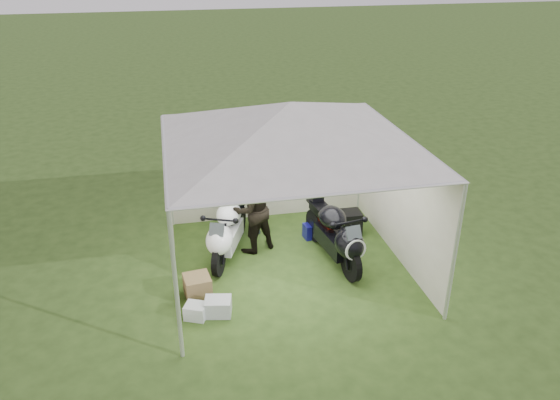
{
  "coord_description": "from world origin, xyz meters",
  "views": [
    {
      "loc": [
        -1.9,
        -8.12,
        5.29
      ],
      "look_at": [
        -0.1,
        0.35,
        1.14
      ],
      "focal_mm": 35.0,
      "sensor_mm": 36.0,
      "label": 1
    }
  ],
  "objects_px": {
    "person_blue_jacket": "(255,193)",
    "crate_2": "(196,311)",
    "motorcycle_white": "(227,230)",
    "motorcycle_black": "(336,233)",
    "crate_0": "(218,307)",
    "canopy_tent": "(290,127)",
    "person_dark_jacket": "(252,209)",
    "crate_1": "(198,286)",
    "paddock_stand": "(314,230)",
    "equipment_box": "(348,223)"
  },
  "relations": [
    {
      "from": "motorcycle_white",
      "to": "equipment_box",
      "type": "xyz_separation_m",
      "value": [
        2.43,
        0.36,
        -0.32
      ]
    },
    {
      "from": "motorcycle_white",
      "to": "equipment_box",
      "type": "relative_size",
      "value": 4.02
    },
    {
      "from": "motorcycle_white",
      "to": "crate_2",
      "type": "distance_m",
      "value": 1.89
    },
    {
      "from": "person_blue_jacket",
      "to": "equipment_box",
      "type": "height_order",
      "value": "person_blue_jacket"
    },
    {
      "from": "crate_0",
      "to": "motorcycle_white",
      "type": "bearing_deg",
      "value": 77.76
    },
    {
      "from": "motorcycle_black",
      "to": "crate_2",
      "type": "bearing_deg",
      "value": -164.88
    },
    {
      "from": "paddock_stand",
      "to": "crate_2",
      "type": "bearing_deg",
      "value": -139.69
    },
    {
      "from": "motorcycle_black",
      "to": "crate_0",
      "type": "distance_m",
      "value": 2.53
    },
    {
      "from": "person_blue_jacket",
      "to": "crate_2",
      "type": "height_order",
      "value": "person_blue_jacket"
    },
    {
      "from": "crate_0",
      "to": "equipment_box",
      "type": "bearing_deg",
      "value": 36.06
    },
    {
      "from": "motorcycle_white",
      "to": "crate_2",
      "type": "relative_size",
      "value": 6.02
    },
    {
      "from": "canopy_tent",
      "to": "person_blue_jacket",
      "type": "distance_m",
      "value": 2.26
    },
    {
      "from": "motorcycle_white",
      "to": "person_blue_jacket",
      "type": "distance_m",
      "value": 1.13
    },
    {
      "from": "person_blue_jacket",
      "to": "crate_2",
      "type": "relative_size",
      "value": 5.12
    },
    {
      "from": "motorcycle_white",
      "to": "motorcycle_black",
      "type": "distance_m",
      "value": 1.96
    },
    {
      "from": "canopy_tent",
      "to": "paddock_stand",
      "type": "bearing_deg",
      "value": 51.44
    },
    {
      "from": "motorcycle_black",
      "to": "equipment_box",
      "type": "relative_size",
      "value": 4.36
    },
    {
      "from": "equipment_box",
      "to": "crate_0",
      "type": "relative_size",
      "value": 1.19
    },
    {
      "from": "paddock_stand",
      "to": "motorcycle_white",
      "type": "bearing_deg",
      "value": -167.76
    },
    {
      "from": "paddock_stand",
      "to": "crate_2",
      "type": "relative_size",
      "value": 1.19
    },
    {
      "from": "crate_0",
      "to": "crate_2",
      "type": "xyz_separation_m",
      "value": [
        -0.35,
        -0.02,
        -0.02
      ]
    },
    {
      "from": "person_dark_jacket",
      "to": "crate_1",
      "type": "distance_m",
      "value": 1.84
    },
    {
      "from": "crate_1",
      "to": "crate_2",
      "type": "distance_m",
      "value": 0.57
    },
    {
      "from": "motorcycle_white",
      "to": "crate_0",
      "type": "relative_size",
      "value": 4.78
    },
    {
      "from": "canopy_tent",
      "to": "person_dark_jacket",
      "type": "xyz_separation_m",
      "value": [
        -0.55,
        0.65,
        -1.72
      ]
    },
    {
      "from": "crate_1",
      "to": "crate_2",
      "type": "relative_size",
      "value": 1.28
    },
    {
      "from": "crate_1",
      "to": "person_dark_jacket",
      "type": "bearing_deg",
      "value": 48.85
    },
    {
      "from": "person_dark_jacket",
      "to": "crate_1",
      "type": "bearing_deg",
      "value": 25.85
    },
    {
      "from": "motorcycle_white",
      "to": "motorcycle_black",
      "type": "bearing_deg",
      "value": 4.62
    },
    {
      "from": "crate_0",
      "to": "crate_1",
      "type": "distance_m",
      "value": 0.61
    },
    {
      "from": "canopy_tent",
      "to": "crate_2",
      "type": "relative_size",
      "value": 17.54
    },
    {
      "from": "person_dark_jacket",
      "to": "equipment_box",
      "type": "height_order",
      "value": "person_dark_jacket"
    },
    {
      "from": "crate_0",
      "to": "crate_2",
      "type": "distance_m",
      "value": 0.35
    },
    {
      "from": "canopy_tent",
      "to": "person_dark_jacket",
      "type": "distance_m",
      "value": 1.92
    },
    {
      "from": "motorcycle_black",
      "to": "crate_2",
      "type": "relative_size",
      "value": 6.53
    },
    {
      "from": "person_dark_jacket",
      "to": "paddock_stand",
      "type": "bearing_deg",
      "value": 166.7
    },
    {
      "from": "crate_0",
      "to": "crate_2",
      "type": "bearing_deg",
      "value": -176.66
    },
    {
      "from": "canopy_tent",
      "to": "crate_0",
      "type": "distance_m",
      "value": 3.05
    },
    {
      "from": "motorcycle_white",
      "to": "crate_0",
      "type": "height_order",
      "value": "motorcycle_white"
    },
    {
      "from": "person_dark_jacket",
      "to": "crate_1",
      "type": "xyz_separation_m",
      "value": [
        -1.13,
        -1.29,
        -0.67
      ]
    },
    {
      "from": "motorcycle_black",
      "to": "crate_0",
      "type": "bearing_deg",
      "value": -162.13
    },
    {
      "from": "person_dark_jacket",
      "to": "canopy_tent",
      "type": "bearing_deg",
      "value": 107.0
    },
    {
      "from": "person_dark_jacket",
      "to": "equipment_box",
      "type": "distance_m",
      "value": 2.04
    },
    {
      "from": "canopy_tent",
      "to": "equipment_box",
      "type": "bearing_deg",
      "value": 31.43
    },
    {
      "from": "person_blue_jacket",
      "to": "crate_2",
      "type": "xyz_separation_m",
      "value": [
        -1.37,
        -2.57,
        -0.71
      ]
    },
    {
      "from": "motorcycle_black",
      "to": "person_blue_jacket",
      "type": "distance_m",
      "value": 1.91
    },
    {
      "from": "crate_1",
      "to": "crate_2",
      "type": "bearing_deg",
      "value": -97.25
    },
    {
      "from": "person_dark_jacket",
      "to": "crate_2",
      "type": "xyz_separation_m",
      "value": [
        -1.2,
        -1.86,
        -0.74
      ]
    },
    {
      "from": "person_blue_jacket",
      "to": "crate_1",
      "type": "bearing_deg",
      "value": -37.16
    },
    {
      "from": "crate_2",
      "to": "canopy_tent",
      "type": "bearing_deg",
      "value": 34.54
    }
  ]
}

